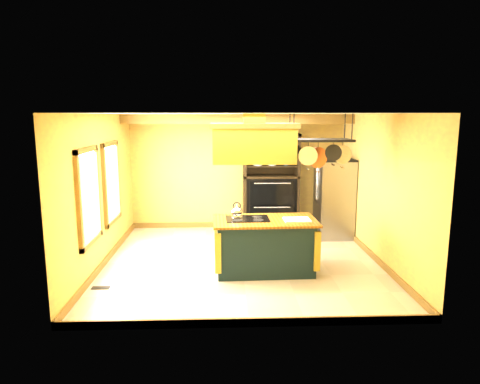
{
  "coord_description": "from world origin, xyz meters",
  "views": [
    {
      "loc": [
        -0.32,
        -7.56,
        2.68
      ],
      "look_at": [
        -0.02,
        0.3,
        1.26
      ],
      "focal_mm": 32.0,
      "sensor_mm": 36.0,
      "label": 1
    }
  ],
  "objects": [
    {
      "name": "wall_back",
      "position": [
        0.0,
        2.5,
        1.35
      ],
      "size": [
        5.0,
        0.02,
        2.7
      ],
      "primitive_type": "cube",
      "color": "#B98843",
      "rests_on": "floor"
    },
    {
      "name": "range_hood",
      "position": [
        0.17,
        -0.5,
        2.24
      ],
      "size": [
        1.42,
        0.8,
        0.8
      ],
      "color": "gold",
      "rests_on": "ceiling"
    },
    {
      "name": "ceiling",
      "position": [
        0.0,
        0.0,
        2.7
      ],
      "size": [
        5.0,
        5.0,
        0.0
      ],
      "primitive_type": "plane",
      "rotation": [
        3.14,
        0.0,
        0.0
      ],
      "color": "white",
      "rests_on": "wall_back"
    },
    {
      "name": "refrigerator",
      "position": [
        2.11,
        1.63,
        0.83
      ],
      "size": [
        0.74,
        0.87,
        1.71
      ],
      "color": "gray",
      "rests_on": "floor"
    },
    {
      "name": "hutch",
      "position": [
        0.77,
        2.25,
        0.88
      ],
      "size": [
        1.28,
        0.58,
        2.26
      ],
      "color": "black",
      "rests_on": "floor"
    },
    {
      "name": "wall_left",
      "position": [
        -2.5,
        0.0,
        1.35
      ],
      "size": [
        0.02,
        5.0,
        2.7
      ],
      "primitive_type": "cube",
      "color": "#B98843",
      "rests_on": "floor"
    },
    {
      "name": "pot_rack",
      "position": [
        1.28,
        -0.48,
        2.16
      ],
      "size": [
        1.13,
        0.52,
        0.91
      ],
      "color": "black",
      "rests_on": "ceiling"
    },
    {
      "name": "window_far",
      "position": [
        -2.47,
        0.6,
        1.4
      ],
      "size": [
        0.06,
        1.06,
        1.56
      ],
      "color": "brown",
      "rests_on": "wall_left"
    },
    {
      "name": "wall_front",
      "position": [
        0.0,
        -2.5,
        1.35
      ],
      "size": [
        5.0,
        0.02,
        2.7
      ],
      "primitive_type": "cube",
      "color": "#B98843",
      "rests_on": "floor"
    },
    {
      "name": "window_near",
      "position": [
        -2.47,
        -0.8,
        1.4
      ],
      "size": [
        0.06,
        1.06,
        1.56
      ],
      "color": "brown",
      "rests_on": "wall_left"
    },
    {
      "name": "wall_right",
      "position": [
        2.5,
        0.0,
        1.35
      ],
      "size": [
        0.02,
        5.0,
        2.7
      ],
      "primitive_type": "cube",
      "color": "#B98843",
      "rests_on": "floor"
    },
    {
      "name": "kitchen_island",
      "position": [
        0.37,
        -0.5,
        0.47
      ],
      "size": [
        1.79,
        1.02,
        1.11
      ],
      "rotation": [
        0.0,
        0.0,
        0.03
      ],
      "color": "black",
      "rests_on": "floor"
    },
    {
      "name": "floor",
      "position": [
        0.0,
        0.0,
        0.0
      ],
      "size": [
        5.0,
        5.0,
        0.0
      ],
      "primitive_type": "plane",
      "color": "beige",
      "rests_on": "ground"
    },
    {
      "name": "floor_register",
      "position": [
        -2.27,
        -1.15,
        0.01
      ],
      "size": [
        0.28,
        0.12,
        0.01
      ],
      "primitive_type": "cube",
      "rotation": [
        0.0,
        0.0,
        0.01
      ],
      "color": "black",
      "rests_on": "floor"
    },
    {
      "name": "ceiling_beam",
      "position": [
        0.0,
        1.7,
        2.59
      ],
      "size": [
        5.0,
        0.15,
        0.2
      ],
      "primitive_type": "cube",
      "color": "brown",
      "rests_on": "ceiling"
    }
  ]
}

